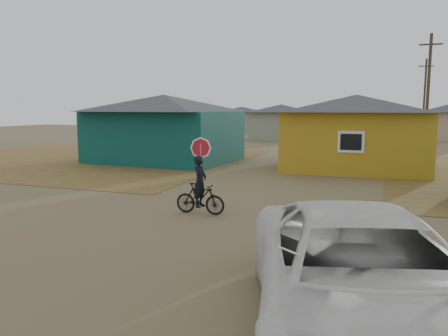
{
  "coord_description": "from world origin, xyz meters",
  "views": [
    {
      "loc": [
        3.92,
        -9.92,
        3.19
      ],
      "look_at": [
        -0.82,
        3.0,
        1.3
      ],
      "focal_mm": 35.0,
      "sensor_mm": 36.0,
      "label": 1
    }
  ],
  "objects": [
    {
      "name": "ground",
      "position": [
        0.0,
        0.0,
        0.0
      ],
      "size": [
        120.0,
        120.0,
        0.0
      ],
      "primitive_type": "plane",
      "color": "brown"
    },
    {
      "name": "stop_sign",
      "position": [
        -1.86,
        3.54,
        1.66
      ],
      "size": [
        0.72,
        0.2,
        2.23
      ],
      "color": "gray",
      "rests_on": "ground"
    },
    {
      "name": "house_pale_west",
      "position": [
        -6.0,
        34.0,
        1.86
      ],
      "size": [
        7.04,
        6.15,
        3.6
      ],
      "color": "gray",
      "rests_on": "ground"
    },
    {
      "name": "vehicle",
      "position": [
        3.75,
        -3.98,
        0.89
      ],
      "size": [
        4.57,
        6.93,
        1.77
      ],
      "primitive_type": "imported",
      "rotation": [
        0.0,
        0.0,
        0.28
      ],
      "color": "white",
      "rests_on": "ground"
    },
    {
      "name": "house_pale_north",
      "position": [
        -14.0,
        46.0,
        1.75
      ],
      "size": [
        6.28,
        5.81,
        3.4
      ],
      "color": "gray",
      "rests_on": "ground"
    },
    {
      "name": "utility_pole_near",
      "position": [
        6.5,
        22.0,
        4.14
      ],
      "size": [
        1.4,
        0.2,
        8.0
      ],
      "color": "#46352A",
      "rests_on": "ground"
    },
    {
      "name": "house_beige_east",
      "position": [
        10.0,
        40.0,
        1.86
      ],
      "size": [
        6.95,
        6.05,
        3.6
      ],
      "color": "tan",
      "rests_on": "ground"
    },
    {
      "name": "house_teal",
      "position": [
        -8.5,
        13.5,
        2.05
      ],
      "size": [
        8.93,
        7.08,
        4.0
      ],
      "color": "#0B3F39",
      "rests_on": "ground"
    },
    {
      "name": "cyclist",
      "position": [
        -1.23,
        2.0,
        0.65
      ],
      "size": [
        1.58,
        0.57,
        1.78
      ],
      "color": "black",
      "rests_on": "ground"
    },
    {
      "name": "house_yellow",
      "position": [
        2.5,
        14.0,
        2.0
      ],
      "size": [
        7.72,
        6.76,
        3.9
      ],
      "color": "#B1891B",
      "rests_on": "ground"
    },
    {
      "name": "utility_pole_far",
      "position": [
        7.5,
        38.0,
        4.14
      ],
      "size": [
        1.4,
        0.2,
        8.0
      ],
      "color": "#46352A",
      "rests_on": "ground"
    },
    {
      "name": "grass_nw",
      "position": [
        -14.0,
        13.0,
        0.01
      ],
      "size": [
        20.0,
        18.0,
        0.0
      ],
      "primitive_type": "cube",
      "color": "brown",
      "rests_on": "ground"
    }
  ]
}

